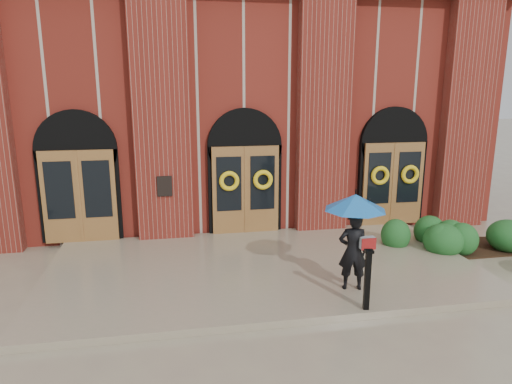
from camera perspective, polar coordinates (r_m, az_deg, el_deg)
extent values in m
plane|color=gray|center=(10.86, 1.03, -10.12)|extent=(90.00, 90.00, 0.00)
cube|color=gray|center=(10.96, 0.88, -9.46)|extent=(10.00, 5.30, 0.15)
cube|color=maroon|center=(18.80, -4.39, 10.68)|extent=(16.00, 12.00, 7.00)
cube|color=black|center=(12.53, -11.35, 0.72)|extent=(0.40, 0.05, 0.55)
cube|color=maroon|center=(12.53, -11.72, 9.26)|extent=(1.50, 0.45, 7.00)
cube|color=maroon|center=(13.23, 8.44, 9.58)|extent=(1.50, 0.45, 7.00)
cube|color=maroon|center=(15.28, 24.84, 8.98)|extent=(1.50, 0.45, 7.00)
cube|color=olive|center=(13.06, -21.20, -0.55)|extent=(1.90, 0.10, 2.50)
cylinder|color=black|center=(12.98, -21.54, 4.97)|extent=(2.10, 0.22, 2.10)
cube|color=olive|center=(12.97, -1.31, 0.26)|extent=(1.90, 0.10, 2.50)
cylinder|color=black|center=(12.89, -1.44, 5.83)|extent=(2.10, 0.22, 2.10)
cube|color=olive|center=(14.37, 16.71, 0.97)|extent=(1.90, 0.10, 2.50)
cylinder|color=black|center=(14.29, 16.78, 5.99)|extent=(2.10, 0.22, 2.10)
torus|color=yellow|center=(12.72, -3.37, 1.38)|extent=(0.57, 0.13, 0.57)
torus|color=yellow|center=(12.87, 0.88, 1.53)|extent=(0.57, 0.13, 0.57)
torus|color=yellow|center=(13.99, 15.25, 2.01)|extent=(0.57, 0.13, 0.57)
torus|color=yellow|center=(14.43, 18.70, 2.10)|extent=(0.57, 0.13, 0.57)
imported|color=black|center=(9.65, 12.01, -7.26)|extent=(0.66, 0.50, 1.64)
cone|color=#165FAF|center=(9.35, 12.32, -1.25)|extent=(1.49, 1.49, 0.33)
cylinder|color=black|center=(9.44, 12.58, -3.89)|extent=(0.02, 0.02, 0.55)
cube|color=#B2B6B8|center=(9.56, 13.71, -6.16)|extent=(0.33, 0.21, 0.24)
cube|color=maroon|center=(9.48, 13.93, -6.33)|extent=(0.30, 0.08, 0.24)
cube|color=black|center=(8.94, 13.74, -10.76)|extent=(0.12, 0.12, 1.14)
cube|color=black|center=(8.73, 13.95, -7.19)|extent=(0.18, 0.18, 0.05)
ellipsoid|color=#1B4D1D|center=(13.24, 23.20, -5.05)|extent=(3.11, 1.24, 0.80)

